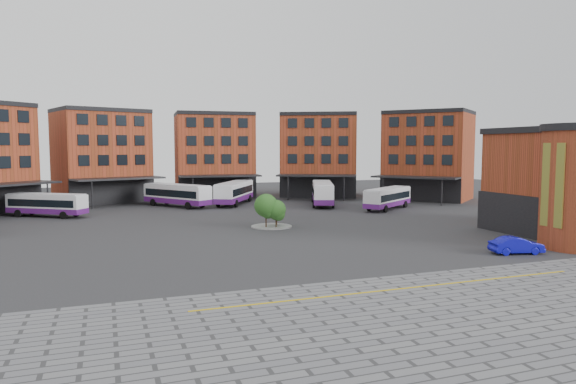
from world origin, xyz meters
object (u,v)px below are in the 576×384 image
object	(u,v)px
bus_c	(177,195)
blue_car	(516,245)
bus_b	(47,204)
bus_e	(322,193)
bus_f	(388,198)
tree_island	(272,210)
bus_d	(235,192)

from	to	relation	value
bus_c	blue_car	size ratio (longest dim) A/B	2.62
bus_b	bus_e	bearing A→B (deg)	-54.88
bus_e	bus_f	distance (m)	10.23
tree_island	bus_d	world-z (taller)	tree_island
blue_car	bus_d	bearing A→B (deg)	28.97
bus_f	blue_car	world-z (taller)	bus_f
bus_b	bus_c	world-z (taller)	bus_c
bus_d	bus_f	distance (m)	22.94
tree_island	bus_e	bearing A→B (deg)	52.63
bus_c	bus_d	bearing A→B (deg)	-31.82
bus_c	bus_f	distance (m)	30.24
bus_e	bus_f	xyz separation A→B (m)	(6.49, -7.90, -0.24)
bus_b	bus_f	size ratio (longest dim) A/B	0.98
blue_car	tree_island	bearing A→B (deg)	48.91
blue_car	bus_b	bearing A→B (deg)	58.14
bus_b	bus_e	world-z (taller)	bus_e
bus_d	blue_car	size ratio (longest dim) A/B	2.79
tree_island	bus_e	world-z (taller)	tree_island
tree_island	blue_car	size ratio (longest dim) A/B	1.04
tree_island	bus_b	world-z (taller)	tree_island
bus_c	bus_b	bearing A→B (deg)	163.83
bus_c	bus_f	bearing A→B (deg)	-60.01
bus_b	blue_car	distance (m)	53.39
bus_d	bus_f	size ratio (longest dim) A/B	1.17
bus_b	bus_d	world-z (taller)	bus_d
bus_c	bus_e	xyz separation A→B (m)	(20.82, -5.08, 0.08)
bus_d	bus_e	world-z (taller)	bus_e
bus_b	bus_f	bearing A→B (deg)	-65.19
tree_island	bus_c	distance (m)	24.20
bus_b	bus_c	distance (m)	17.58
tree_island	blue_car	distance (m)	24.47
bus_c	blue_car	world-z (taller)	bus_c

